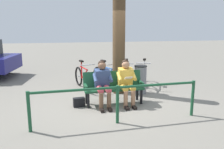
{
  "coord_description": "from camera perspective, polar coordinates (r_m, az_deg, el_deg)",
  "views": [
    {
      "loc": [
        1.04,
        6.03,
        2.18
      ],
      "look_at": [
        -0.07,
        -0.31,
        0.75
      ],
      "focal_mm": 38.13,
      "sensor_mm": 36.0,
      "label": 1
    }
  ],
  "objects": [
    {
      "name": "person_reading",
      "position": [
        6.32,
        3.46,
        -1.35
      ],
      "size": [
        0.51,
        0.78,
        1.2
      ],
      "rotation": [
        0.0,
        0.0,
        0.06
      ],
      "color": "gold",
      "rests_on": "ground"
    },
    {
      "name": "bicycle_blue",
      "position": [
        8.21,
        7.61,
        -0.38
      ],
      "size": [
        0.72,
        1.58,
        0.94
      ],
      "rotation": [
        0.0,
        0.0,
        1.19
      ],
      "color": "black",
      "rests_on": "ground"
    },
    {
      "name": "bicycle_red",
      "position": [
        8.09,
        3.42,
        -0.48
      ],
      "size": [
        0.6,
        1.63,
        0.94
      ],
      "rotation": [
        0.0,
        0.0,
        1.3
      ],
      "color": "black",
      "rests_on": "ground"
    },
    {
      "name": "tree_trunk",
      "position": [
        7.24,
        1.66,
        8.56
      ],
      "size": [
        0.38,
        0.38,
        3.36
      ],
      "primitive_type": "cylinder",
      "color": "#4C3823",
      "rests_on": "ground"
    },
    {
      "name": "bench",
      "position": [
        6.43,
        0.3,
        -2.53
      ],
      "size": [
        1.63,
        0.57,
        0.87
      ],
      "rotation": [
        0.0,
        0.0,
        0.06
      ],
      "color": "#194C2D",
      "rests_on": "ground"
    },
    {
      "name": "ground_plane",
      "position": [
        6.49,
        -0.16,
        -7.08
      ],
      "size": [
        40.0,
        40.0,
        0.0
      ],
      "primitive_type": "plane",
      "color": "slate"
    },
    {
      "name": "litter_bin",
      "position": [
        7.4,
        6.81,
        -1.17
      ],
      "size": [
        0.39,
        0.39,
        0.87
      ],
      "color": "slate",
      "rests_on": "ground"
    },
    {
      "name": "railing_fence",
      "position": [
        5.14,
        1.33,
        -5.27
      ],
      "size": [
        3.71,
        0.31,
        0.85
      ],
      "rotation": [
        0.0,
        0.0,
        0.07
      ],
      "color": "#194C2D",
      "rests_on": "ground"
    },
    {
      "name": "person_companion",
      "position": [
        6.17,
        -2.24,
        -1.68
      ],
      "size": [
        0.51,
        0.78,
        1.2
      ],
      "rotation": [
        0.0,
        0.0,
        0.06
      ],
      "color": "#334772",
      "rests_on": "ground"
    },
    {
      "name": "bicycle_green",
      "position": [
        7.86,
        -6.81,
        -0.94
      ],
      "size": [
        0.62,
        1.63,
        0.94
      ],
      "rotation": [
        0.0,
        0.0,
        1.86
      ],
      "color": "black",
      "rests_on": "ground"
    },
    {
      "name": "bicycle_black",
      "position": [
        7.88,
        -1.37,
        -0.82
      ],
      "size": [
        0.78,
        1.55,
        0.94
      ],
      "rotation": [
        0.0,
        0.0,
        2.0
      ],
      "color": "black",
      "rests_on": "ground"
    },
    {
      "name": "handbag",
      "position": [
        6.33,
        -7.91,
        -6.59
      ],
      "size": [
        0.32,
        0.18,
        0.24
      ],
      "primitive_type": "cube",
      "rotation": [
        0.0,
        0.0,
        0.15
      ],
      "color": "black",
      "rests_on": "ground"
    }
  ]
}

